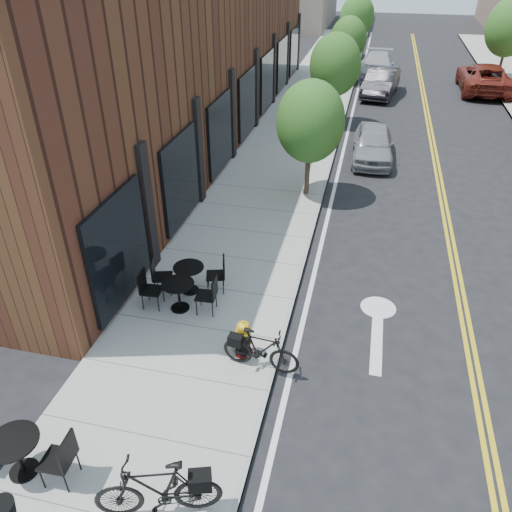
% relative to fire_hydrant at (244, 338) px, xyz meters
% --- Properties ---
extents(ground, '(120.00, 120.00, 0.00)m').
position_rel_fire_hydrant_xyz_m(ground, '(0.75, -0.91, -0.53)').
color(ground, black).
rests_on(ground, ground).
extents(sidewalk_near, '(4.00, 70.00, 0.12)m').
position_rel_fire_hydrant_xyz_m(sidewalk_near, '(-1.25, 9.09, -0.47)').
color(sidewalk_near, '#9E9B93').
rests_on(sidewalk_near, ground).
extents(building_near, '(5.00, 28.00, 7.00)m').
position_rel_fire_hydrant_xyz_m(building_near, '(-5.75, 13.09, 2.97)').
color(building_near, '#472317').
rests_on(building_near, ground).
extents(tree_near_a, '(2.20, 2.20, 3.81)m').
position_rel_fire_hydrant_xyz_m(tree_near_a, '(0.15, 8.09, 2.07)').
color(tree_near_a, '#382B1E').
rests_on(tree_near_a, sidewalk_near).
extents(tree_near_b, '(2.30, 2.30, 3.98)m').
position_rel_fire_hydrant_xyz_m(tree_near_b, '(0.15, 16.09, 2.18)').
color(tree_near_b, '#382B1E').
rests_on(tree_near_b, sidewalk_near).
extents(tree_near_c, '(2.10, 2.10, 3.67)m').
position_rel_fire_hydrant_xyz_m(tree_near_c, '(0.15, 24.09, 2.00)').
color(tree_near_c, '#382B1E').
rests_on(tree_near_c, sidewalk_near).
extents(tree_near_d, '(2.40, 2.40, 4.11)m').
position_rel_fire_hydrant_xyz_m(tree_near_d, '(0.15, 32.09, 2.26)').
color(tree_near_d, '#382B1E').
rests_on(tree_near_d, sidewalk_near).
extents(tree_far_c, '(2.80, 2.80, 4.62)m').
position_rel_fire_hydrant_xyz_m(tree_far_c, '(9.35, 27.09, 2.52)').
color(tree_far_c, '#382B1E').
rests_on(tree_far_c, sidewalk_far).
extents(fire_hydrant, '(0.39, 0.39, 0.87)m').
position_rel_fire_hydrant_xyz_m(fire_hydrant, '(0.00, 0.00, 0.00)').
color(fire_hydrant, maroon).
rests_on(fire_hydrant, sidewalk_near).
extents(bicycle_left, '(1.98, 1.11, 1.15)m').
position_rel_fire_hydrant_xyz_m(bicycle_left, '(-0.38, -3.64, 0.16)').
color(bicycle_left, black).
rests_on(bicycle_left, sidewalk_near).
extents(bicycle_right, '(1.64, 0.59, 0.96)m').
position_rel_fire_hydrant_xyz_m(bicycle_right, '(0.44, -0.33, 0.07)').
color(bicycle_right, black).
rests_on(bicycle_right, sidewalk_near).
extents(bistro_set_a, '(1.90, 0.85, 1.02)m').
position_rel_fire_hydrant_xyz_m(bistro_set_a, '(-2.85, -3.52, 0.10)').
color(bistro_set_a, black).
rests_on(bistro_set_a, sidewalk_near).
extents(bistro_set_b, '(1.78, 0.93, 0.94)m').
position_rel_fire_hydrant_xyz_m(bistro_set_b, '(-1.85, 1.84, 0.06)').
color(bistro_set_b, black).
rests_on(bistro_set_b, sidewalk_near).
extents(bistro_set_c, '(1.77, 0.81, 0.95)m').
position_rel_fire_hydrant_xyz_m(bistro_set_c, '(-1.85, 1.12, 0.06)').
color(bistro_set_c, black).
rests_on(bistro_set_c, sidewalk_near).
extents(parked_car_a, '(1.68, 3.91, 1.32)m').
position_rel_fire_hydrant_xyz_m(parked_car_a, '(2.21, 12.05, 0.13)').
color(parked_car_a, gray).
rests_on(parked_car_a, ground).
extents(parked_car_b, '(2.16, 4.65, 1.48)m').
position_rel_fire_hydrant_xyz_m(parked_car_b, '(2.30, 21.89, 0.20)').
color(parked_car_b, black).
rests_on(parked_car_b, ground).
extents(parked_car_c, '(2.09, 4.98, 1.43)m').
position_rel_fire_hydrant_xyz_m(parked_car_c, '(1.98, 26.09, 0.18)').
color(parked_car_c, '#B2B2B7').
rests_on(parked_car_c, ground).
extents(parked_car_far, '(2.66, 5.67, 1.57)m').
position_rel_fire_hydrant_xyz_m(parked_car_far, '(8.02, 24.06, 0.25)').
color(parked_car_far, maroon).
rests_on(parked_car_far, ground).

